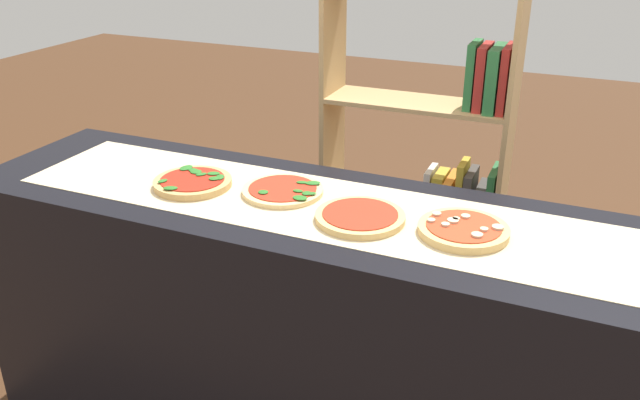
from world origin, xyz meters
name	(u,v)px	position (x,y,z in m)	size (l,w,h in m)	color
counter	(320,339)	(0.00, 0.00, 0.47)	(2.24, 0.60, 0.93)	black
parchment_paper	(320,206)	(0.00, 0.00, 0.93)	(1.88, 0.41, 0.00)	beige
pizza_spinach_0	(193,182)	(-0.42, -0.02, 0.95)	(0.24, 0.24, 0.03)	tan
pizza_spinach_1	(283,190)	(-0.14, 0.04, 0.94)	(0.24, 0.24, 0.02)	#E5C17F
pizza_plain_2	(360,217)	(0.14, -0.04, 0.94)	(0.25, 0.25, 0.02)	#DBB26B
pizza_mushroom_3	(463,230)	(0.42, -0.01, 0.95)	(0.24, 0.24, 0.03)	#DBB26B
bookshelf	(436,165)	(0.11, 0.95, 0.74)	(0.76, 0.26, 1.49)	tan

